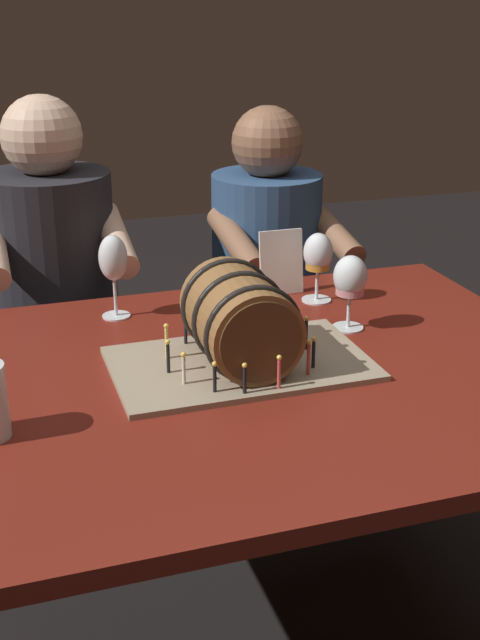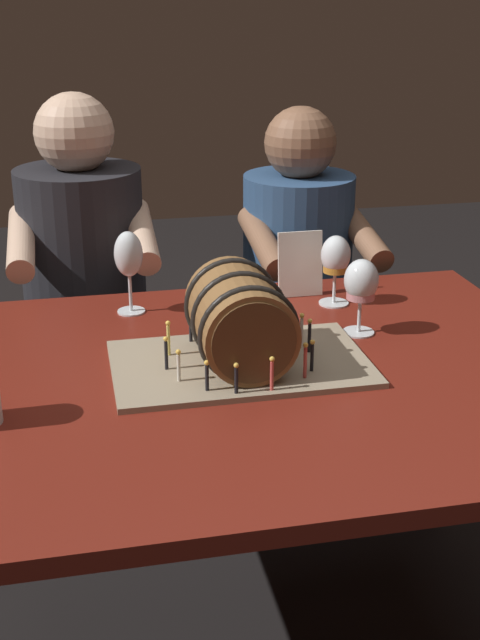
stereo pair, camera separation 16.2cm
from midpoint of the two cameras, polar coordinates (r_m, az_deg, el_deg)
name	(u,v)px [view 2 (the right image)]	position (r m, az deg, el deg)	size (l,w,h in m)	color
dining_table	(258,416)	(1.69, 3.99, -6.69)	(1.31, 1.02, 0.74)	maroon
barrel_cake	(240,326)	(1.63, 2.85, -0.49)	(0.51, 0.31, 0.20)	gray
wine_glass_amber	(336,259)	(1.97, 8.93, 4.14)	(0.07, 0.07, 0.17)	white
wine_glass_empty	(128,256)	(1.90, -5.25, 4.32)	(0.07, 0.07, 0.19)	white
wine_glass_rose	(361,284)	(1.81, 10.87, 2.41)	(0.07, 0.07, 0.17)	white
menu_card	(300,264)	(2.03, 6.45, 3.80)	(0.11, 0.01, 0.16)	silver
person_seated_left	(88,318)	(2.42, -8.55, 0.11)	(0.38, 0.46, 1.19)	black
person_seated_right	(296,314)	(2.54, 5.70, 0.38)	(0.38, 0.47, 1.14)	#1B2D46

